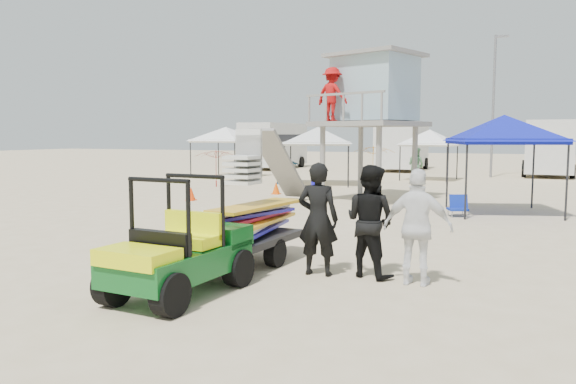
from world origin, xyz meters
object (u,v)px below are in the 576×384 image
at_px(surf_trailer, 247,216).
at_px(canopy_blue, 504,120).
at_px(utility_cart, 176,242).
at_px(man_left, 318,219).
at_px(lifeguard_tower, 368,94).

xyz_separation_m(surf_trailer, canopy_blue, (4.13, 9.12, 1.97)).
bearing_deg(utility_cart, canopy_blue, 70.17).
relative_size(surf_trailer, man_left, 1.32).
distance_m(surf_trailer, lifeguard_tower, 11.23).
bearing_deg(lifeguard_tower, canopy_blue, -19.66).
bearing_deg(man_left, lifeguard_tower, -83.57).
distance_m(man_left, lifeguard_tower, 11.67).
height_order(utility_cart, lifeguard_tower, lifeguard_tower).
relative_size(utility_cart, surf_trailer, 0.94).
bearing_deg(canopy_blue, utility_cart, -109.83).
xyz_separation_m(man_left, canopy_blue, (2.61, 9.42, 1.90)).
xyz_separation_m(utility_cart, canopy_blue, (4.13, 11.46, 2.05)).
height_order(lifeguard_tower, canopy_blue, lifeguard_tower).
bearing_deg(surf_trailer, canopy_blue, 65.66).
xyz_separation_m(utility_cart, man_left, (1.52, 2.03, 0.15)).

